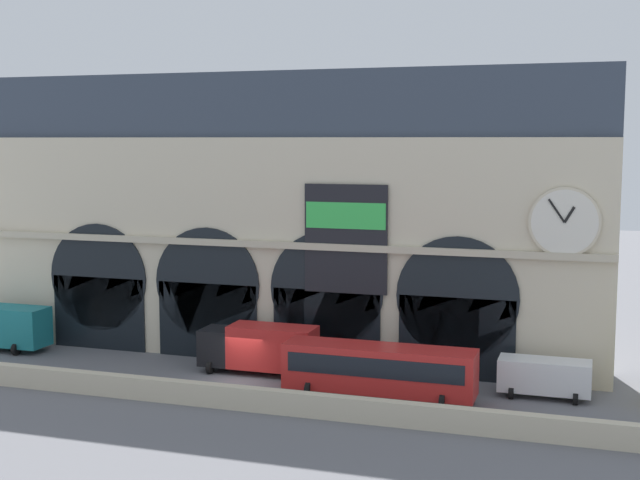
{
  "coord_description": "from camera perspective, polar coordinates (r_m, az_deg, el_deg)",
  "views": [
    {
      "loc": [
        20.5,
        -46.76,
        14.8
      ],
      "look_at": [
        3.77,
        5.0,
        8.36
      ],
      "focal_mm": 47.99,
      "sensor_mm": 36.0,
      "label": 1
    }
  ],
  "objects": [
    {
      "name": "ground_plane",
      "position": [
        53.16,
        -5.61,
        -9.45
      ],
      "size": [
        200.0,
        200.0,
        0.0
      ],
      "primitive_type": "plane",
      "color": "slate"
    },
    {
      "name": "station_building",
      "position": [
        57.8,
        -2.91,
        1.21
      ],
      "size": [
        43.81,
        4.43,
        19.21
      ],
      "color": "beige",
      "rests_on": "ground"
    },
    {
      "name": "box_truck_center",
      "position": [
        54.62,
        -4.05,
        -7.14
      ],
      "size": [
        7.5,
        2.91,
        3.12
      ],
      "color": "black",
      "rests_on": "ground"
    },
    {
      "name": "bus_mideast",
      "position": [
        49.31,
        3.96,
        -8.57
      ],
      "size": [
        11.0,
        3.25,
        3.1
      ],
      "color": "red",
      "rests_on": "ground"
    },
    {
      "name": "quay_parapet_wall",
      "position": [
        48.9,
        -7.84,
        -10.15
      ],
      "size": [
        90.0,
        0.7,
        1.28
      ],
      "primitive_type": "cube",
      "color": "beige",
      "rests_on": "ground"
    },
    {
      "name": "van_east",
      "position": [
        51.41,
        14.74,
        -8.77
      ],
      "size": [
        5.2,
        2.48,
        2.2
      ],
      "color": "white",
      "rests_on": "ground"
    }
  ]
}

